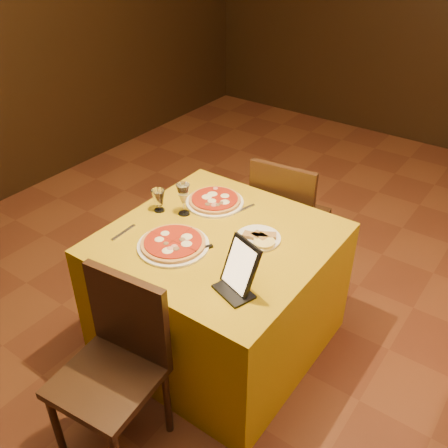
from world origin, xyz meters
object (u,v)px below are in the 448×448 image
Objects in this scene: water_glass at (159,201)px; tablet at (240,266)px; chair_main_far at (291,217)px; pizza_far at (215,201)px; wine_glass at (183,199)px; main_table at (219,291)px; pizza_near at (173,244)px; chair_main_near at (107,380)px.

tablet is at bearing -20.54° from water_glass.
tablet reaches higher than chair_main_far.
wine_glass is (-0.07, -0.19, 0.08)m from pizza_far.
main_table is 8.46× the size of water_glass.
water_glass is at bearing 143.00° from pizza_near.
chair_main_far reaches higher than pizza_near.
chair_main_far reaches higher than water_glass.
wine_glass is 0.69m from tablet.
chair_main_far is 4.79× the size of wine_glass.
chair_main_far is 1.06m from pizza_near.
pizza_near is at bearing -168.82° from tablet.
pizza_near is 0.46m from tablet.
chair_main_near is at bearing -78.01° from pizza_near.
chair_main_far is 0.97m from water_glass.
pizza_near is at bearing -123.47° from main_table.
tablet is (0.31, 0.57, 0.41)m from chair_main_near.
tablet reaches higher than pizza_near.
chair_main_near is 1.01m from water_glass.
pizza_near is 1.92× the size of wine_glass.
chair_main_far reaches higher than main_table.
pizza_near is at bearing -60.60° from wine_glass.
main_table is at bearing 83.41° from chair_main_far.
wine_glass is at bearing 62.09° from chair_main_far.
pizza_near is 1.10× the size of pizza_far.
chair_main_near is at bearing -78.80° from pizza_far.
water_glass is (-0.42, 0.01, 0.44)m from main_table.
main_table is 0.84m from chair_main_near.
wine_glass is at bearing 22.11° from water_glass.
chair_main_far is at bearing 83.97° from chair_main_near.
chair_main_far is at bearing 82.42° from pizza_near.
pizza_far is at bearing 100.11° from pizza_near.
tablet is at bearing 55.32° from chair_main_near.
wine_glass is at bearing -110.44° from pizza_far.
wine_glass reaches higher than water_glass.
main_table is at bearing 83.97° from chair_main_near.
chair_main_near reaches higher than pizza_near.
tablet is at bearing -44.50° from pizza_far.
main_table is 4.51× the size of tablet.
main_table is 3.30× the size of pizza_far.
main_table is at bearing 158.78° from tablet.
chair_main_far is 0.66m from pizza_far.
chair_main_near is at bearing -63.55° from water_glass.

